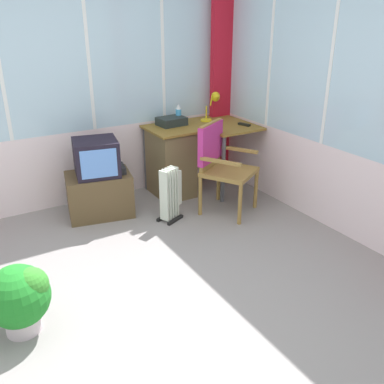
{
  "coord_description": "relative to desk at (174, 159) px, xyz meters",
  "views": [
    {
      "loc": [
        -0.98,
        -2.33,
        1.99
      ],
      "look_at": [
        0.72,
        0.5,
        0.56
      ],
      "focal_mm": 39.95,
      "sensor_mm": 36.0,
      "label": 1
    }
  ],
  "objects": [
    {
      "name": "wooden_armchair",
      "position": [
        0.18,
        -0.62,
        0.17
      ],
      "size": [
        0.66,
        0.66,
        0.93
      ],
      "color": "olive",
      "rests_on": "ground"
    },
    {
      "name": "tv_on_stand",
      "position": [
        -0.93,
        -0.1,
        -0.06
      ],
      "size": [
        0.72,
        0.56,
        0.81
      ],
      "color": "brown",
      "rests_on": "ground"
    },
    {
      "name": "north_window_panel",
      "position": [
        -1.2,
        0.35,
        0.84
      ],
      "size": [
        4.2,
        0.07,
        2.51
      ],
      "color": "silver",
      "rests_on": "ground"
    },
    {
      "name": "ground",
      "position": [
        -1.2,
        -1.71,
        -0.44
      ],
      "size": [
        5.2,
        5.07,
        0.06
      ],
      "primitive_type": "cube",
      "color": "gray"
    },
    {
      "name": "space_heater",
      "position": [
        -0.35,
        -0.58,
        -0.13
      ],
      "size": [
        0.29,
        0.25,
        0.55
      ],
      "color": "silver",
      "rests_on": "ground"
    },
    {
      "name": "tv_remote",
      "position": [
        0.73,
        -0.31,
        0.37
      ],
      "size": [
        0.08,
        0.16,
        0.02
      ],
      "primitive_type": "cube",
      "rotation": [
        0.0,
        0.0,
        0.27
      ],
      "color": "black",
      "rests_on": "desk"
    },
    {
      "name": "desk",
      "position": [
        0.0,
        0.0,
        0.0
      ],
      "size": [
        1.15,
        0.84,
        0.77
      ],
      "color": "olive",
      "rests_on": "ground"
    },
    {
      "name": "potted_plant",
      "position": [
        -1.98,
        -1.53,
        -0.14
      ],
      "size": [
        0.42,
        0.42,
        0.49
      ],
      "color": "silver",
      "rests_on": "ground"
    },
    {
      "name": "spray_bottle",
      "position": [
        0.16,
        0.16,
        0.46
      ],
      "size": [
        0.06,
        0.06,
        0.22
      ],
      "color": "#48AAE3",
      "rests_on": "desk"
    },
    {
      "name": "paper_tray",
      "position": [
        0.04,
        0.12,
        0.41
      ],
      "size": [
        0.32,
        0.25,
        0.09
      ],
      "primitive_type": "cube",
      "rotation": [
        0.0,
        0.0,
        0.07
      ],
      "color": "#222B29",
      "rests_on": "desk"
    },
    {
      "name": "east_window_panel",
      "position": [
        0.93,
        -1.71,
        0.84
      ],
      "size": [
        0.07,
        4.07,
        2.51
      ],
      "color": "silver",
      "rests_on": "ground"
    },
    {
      "name": "curtain_corner",
      "position": [
        0.8,
        0.22,
        0.79
      ],
      "size": [
        0.32,
        0.08,
        2.41
      ],
      "primitive_type": "cube",
      "rotation": [
        0.0,
        0.0,
        0.03
      ],
      "color": "red",
      "rests_on": "ground"
    },
    {
      "name": "desk_lamp",
      "position": [
        0.56,
        0.03,
        0.58
      ],
      "size": [
        0.23,
        0.2,
        0.34
      ],
      "color": "yellow",
      "rests_on": "desk"
    }
  ]
}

